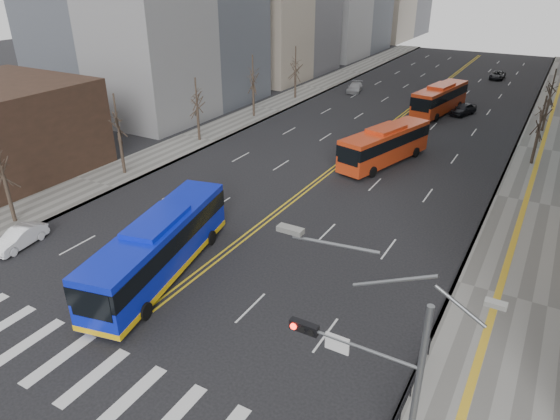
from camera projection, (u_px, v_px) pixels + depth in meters
The scene contains 15 objects.
ground at pixel (76, 368), 23.61m from camera, with size 220.00×220.00×0.00m, color black.
sidewalk_right at pixel (552, 151), 50.88m from camera, with size 7.00×130.00×0.15m, color #65625E.
sidewalk_left at pixel (267, 109), 65.99m from camera, with size 5.00×130.00×0.15m, color #65625E.
crosswalk at pixel (76, 368), 23.60m from camera, with size 26.70×4.00×0.01m.
centerline at pixel (411, 108), 66.48m from camera, with size 0.55×100.00×0.01m.
signal_mast at pixel (376, 368), 16.90m from camera, with size 5.37×0.37×9.39m.
pedestrian_railing at pixel (412, 385), 21.57m from camera, with size 0.06×6.06×1.02m.
street_trees at pixel (291, 97), 51.58m from camera, with size 35.20×47.20×7.60m.
blue_bus at pixel (159, 246), 29.98m from camera, with size 5.49×13.43×3.80m.
red_bus_near at pixel (385, 143), 47.12m from camera, with size 5.52×11.74×3.62m.
red_bus_far at pixel (440, 97), 63.28m from camera, with size 4.49×11.96×3.69m.
car_white at pixel (19, 238), 33.55m from camera, with size 1.38×3.96×1.30m, color white.
car_dark_mid at pixel (463, 109), 63.23m from camera, with size 1.74×4.32×1.47m, color black.
car_silver at pixel (355, 87), 74.74m from camera, with size 1.88×4.63×1.34m, color #A5A6AB.
car_dark_far at pixel (498, 75), 83.25m from camera, with size 2.13×4.61×1.28m, color black.
Camera 1 is at (17.26, -10.74, 17.14)m, focal length 32.00 mm.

